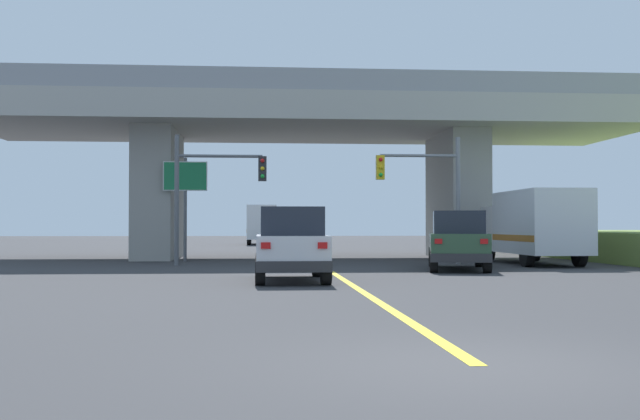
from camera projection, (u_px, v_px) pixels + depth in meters
ground at (310, 258)px, 35.96m from camera, size 160.00×160.00×0.00m
overpass_bridge at (310, 138)px, 36.08m from camera, size 30.75×9.44×8.03m
lane_divider_stripe at (347, 282)px, 20.73m from camera, size 0.20×25.01×0.01m
suv_lead at (291, 244)px, 21.02m from camera, size 1.94×4.30×2.02m
suv_crossing at (458, 240)px, 26.41m from camera, size 2.88×5.12×2.02m
box_truck at (534, 225)px, 30.33m from camera, size 2.33×6.93×2.88m
traffic_signal_nearside at (429, 184)px, 30.42m from camera, size 3.39×0.36×5.06m
traffic_signal_farside at (210, 184)px, 29.50m from camera, size 3.54×0.36×5.03m
highway_sign at (185, 184)px, 32.55m from camera, size 1.87×0.17×4.42m
semi_truck_distant at (261, 224)px, 62.45m from camera, size 2.33×7.52×3.16m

